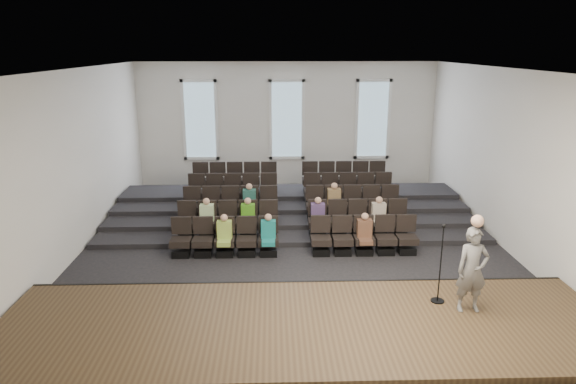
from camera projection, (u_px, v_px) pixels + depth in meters
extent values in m
plane|color=black|center=(294.00, 246.00, 14.82)|extent=(14.00, 14.00, 0.00)
cube|color=white|center=(294.00, 69.00, 13.45)|extent=(12.00, 14.00, 0.02)
cube|color=silver|center=(287.00, 125.00, 20.88)|extent=(12.00, 0.04, 5.00)
cube|color=silver|center=(315.00, 268.00, 7.39)|extent=(12.00, 0.04, 5.00)
cube|color=silver|center=(73.00, 163.00, 13.96)|extent=(0.04, 14.00, 5.00)
cube|color=silver|center=(509.00, 161.00, 14.32)|extent=(0.04, 14.00, 5.00)
cube|color=#45331D|center=(305.00, 334.00, 9.85)|extent=(11.80, 3.60, 0.50)
cube|color=black|center=(300.00, 292.00, 11.55)|extent=(11.80, 0.06, 0.52)
cube|color=black|center=(291.00, 218.00, 17.04)|extent=(11.80, 4.80, 0.15)
cube|color=black|center=(290.00, 211.00, 17.52)|extent=(11.80, 3.75, 0.30)
cube|color=black|center=(290.00, 204.00, 18.00)|extent=(11.80, 2.70, 0.45)
cube|color=black|center=(289.00, 198.00, 18.49)|extent=(11.80, 1.65, 0.60)
cube|color=black|center=(182.00, 253.00, 14.12)|extent=(0.47, 0.43, 0.20)
cube|color=black|center=(181.00, 242.00, 14.04)|extent=(0.55, 0.50, 0.19)
cube|color=black|center=(181.00, 225.00, 14.13)|extent=(0.55, 0.08, 0.50)
cube|color=black|center=(203.00, 252.00, 14.14)|extent=(0.47, 0.43, 0.20)
cube|color=black|center=(203.00, 242.00, 14.06)|extent=(0.55, 0.50, 0.19)
cube|color=black|center=(203.00, 225.00, 14.15)|extent=(0.55, 0.08, 0.50)
cube|color=black|center=(225.00, 252.00, 14.16)|extent=(0.47, 0.43, 0.20)
cube|color=black|center=(225.00, 242.00, 14.07)|extent=(0.55, 0.50, 0.19)
cube|color=black|center=(225.00, 225.00, 14.16)|extent=(0.55, 0.08, 0.50)
cube|color=black|center=(247.00, 252.00, 14.18)|extent=(0.47, 0.43, 0.20)
cube|color=black|center=(247.00, 241.00, 14.09)|extent=(0.55, 0.50, 0.19)
cube|color=black|center=(247.00, 225.00, 14.18)|extent=(0.55, 0.08, 0.50)
cube|color=black|center=(269.00, 252.00, 14.20)|extent=(0.47, 0.43, 0.20)
cube|color=black|center=(268.00, 241.00, 14.11)|extent=(0.55, 0.50, 0.19)
cube|color=black|center=(268.00, 224.00, 14.20)|extent=(0.55, 0.08, 0.50)
cube|color=black|center=(321.00, 251.00, 14.24)|extent=(0.47, 0.43, 0.20)
cube|color=black|center=(321.00, 240.00, 14.15)|extent=(0.55, 0.50, 0.19)
cube|color=black|center=(321.00, 224.00, 14.24)|extent=(0.55, 0.08, 0.50)
cube|color=black|center=(342.00, 251.00, 14.26)|extent=(0.47, 0.43, 0.20)
cube|color=black|center=(343.00, 240.00, 14.17)|extent=(0.55, 0.50, 0.19)
cube|color=black|center=(342.00, 224.00, 14.26)|extent=(0.55, 0.08, 0.50)
cube|color=black|center=(364.00, 250.00, 14.27)|extent=(0.47, 0.43, 0.20)
cube|color=black|center=(364.00, 240.00, 14.19)|extent=(0.55, 0.50, 0.19)
cube|color=black|center=(363.00, 223.00, 14.28)|extent=(0.55, 0.08, 0.50)
cube|color=black|center=(385.00, 250.00, 14.29)|extent=(0.47, 0.43, 0.20)
cube|color=black|center=(386.00, 240.00, 14.21)|extent=(0.55, 0.50, 0.19)
cube|color=black|center=(385.00, 223.00, 14.30)|extent=(0.55, 0.08, 0.50)
cube|color=black|center=(406.00, 250.00, 14.31)|extent=(0.47, 0.43, 0.20)
cube|color=black|center=(407.00, 239.00, 14.23)|extent=(0.55, 0.50, 0.19)
cube|color=black|center=(406.00, 223.00, 14.32)|extent=(0.55, 0.08, 0.50)
cube|color=black|center=(187.00, 234.00, 15.09)|extent=(0.47, 0.43, 0.20)
cube|color=black|center=(187.00, 224.00, 15.01)|extent=(0.55, 0.50, 0.19)
cube|color=black|center=(187.00, 209.00, 15.10)|extent=(0.55, 0.08, 0.50)
cube|color=black|center=(208.00, 234.00, 15.11)|extent=(0.47, 0.43, 0.20)
cube|color=black|center=(207.00, 224.00, 15.03)|extent=(0.55, 0.50, 0.19)
cube|color=black|center=(207.00, 208.00, 15.11)|extent=(0.55, 0.08, 0.50)
cube|color=black|center=(228.00, 234.00, 15.13)|extent=(0.47, 0.43, 0.20)
cube|color=black|center=(228.00, 224.00, 15.04)|extent=(0.55, 0.50, 0.19)
cube|color=black|center=(228.00, 208.00, 15.13)|extent=(0.55, 0.08, 0.50)
cube|color=black|center=(248.00, 233.00, 15.15)|extent=(0.47, 0.43, 0.20)
cube|color=black|center=(248.00, 223.00, 15.06)|extent=(0.55, 0.50, 0.19)
cube|color=black|center=(248.00, 208.00, 15.15)|extent=(0.55, 0.08, 0.50)
cube|color=black|center=(269.00, 233.00, 15.16)|extent=(0.47, 0.43, 0.20)
cube|color=black|center=(269.00, 223.00, 15.08)|extent=(0.55, 0.50, 0.19)
cube|color=black|center=(269.00, 208.00, 15.17)|extent=(0.55, 0.08, 0.50)
cube|color=black|center=(318.00, 233.00, 15.21)|extent=(0.47, 0.43, 0.20)
cube|color=black|center=(318.00, 223.00, 15.12)|extent=(0.55, 0.50, 0.19)
cube|color=black|center=(317.00, 207.00, 15.21)|extent=(0.55, 0.08, 0.50)
cube|color=black|center=(338.00, 232.00, 15.23)|extent=(0.47, 0.43, 0.20)
cube|color=black|center=(338.00, 223.00, 15.14)|extent=(0.55, 0.50, 0.19)
cube|color=black|center=(337.00, 207.00, 15.23)|extent=(0.55, 0.08, 0.50)
cube|color=black|center=(358.00, 232.00, 15.24)|extent=(0.47, 0.43, 0.20)
cube|color=black|center=(358.00, 222.00, 15.16)|extent=(0.55, 0.50, 0.19)
cube|color=black|center=(358.00, 207.00, 15.25)|extent=(0.55, 0.08, 0.50)
cube|color=black|center=(378.00, 232.00, 15.26)|extent=(0.47, 0.43, 0.20)
cube|color=black|center=(378.00, 222.00, 15.18)|extent=(0.55, 0.50, 0.19)
cube|color=black|center=(378.00, 207.00, 15.27)|extent=(0.55, 0.08, 0.50)
cube|color=black|center=(398.00, 232.00, 15.28)|extent=(0.47, 0.43, 0.20)
cube|color=black|center=(398.00, 222.00, 15.19)|extent=(0.55, 0.50, 0.19)
cube|color=black|center=(398.00, 207.00, 15.28)|extent=(0.55, 0.08, 0.50)
cube|color=black|center=(192.00, 218.00, 16.06)|extent=(0.47, 0.42, 0.20)
cube|color=black|center=(192.00, 208.00, 15.98)|extent=(0.55, 0.50, 0.19)
cube|color=black|center=(192.00, 194.00, 16.06)|extent=(0.55, 0.08, 0.50)
cube|color=black|center=(211.00, 218.00, 16.08)|extent=(0.47, 0.42, 0.20)
cube|color=black|center=(211.00, 208.00, 15.99)|extent=(0.55, 0.50, 0.19)
cube|color=black|center=(211.00, 194.00, 16.08)|extent=(0.55, 0.08, 0.50)
cube|color=black|center=(231.00, 217.00, 16.10)|extent=(0.47, 0.42, 0.20)
cube|color=black|center=(230.00, 208.00, 16.01)|extent=(0.55, 0.50, 0.19)
cube|color=black|center=(230.00, 193.00, 16.10)|extent=(0.55, 0.08, 0.50)
cube|color=black|center=(250.00, 217.00, 16.11)|extent=(0.47, 0.42, 0.20)
cube|color=black|center=(250.00, 208.00, 16.03)|extent=(0.55, 0.50, 0.19)
cube|color=black|center=(250.00, 193.00, 16.12)|extent=(0.55, 0.08, 0.50)
cube|color=black|center=(269.00, 217.00, 16.13)|extent=(0.47, 0.42, 0.20)
cube|color=black|center=(269.00, 208.00, 16.05)|extent=(0.55, 0.50, 0.19)
cube|color=black|center=(269.00, 193.00, 16.14)|extent=(0.55, 0.08, 0.50)
cube|color=black|center=(315.00, 216.00, 16.18)|extent=(0.47, 0.42, 0.20)
cube|color=black|center=(315.00, 207.00, 16.09)|extent=(0.55, 0.50, 0.19)
cube|color=black|center=(315.00, 193.00, 16.18)|extent=(0.55, 0.08, 0.50)
cube|color=black|center=(334.00, 216.00, 16.19)|extent=(0.47, 0.42, 0.20)
cube|color=black|center=(334.00, 207.00, 16.11)|extent=(0.55, 0.50, 0.19)
cube|color=black|center=(333.00, 193.00, 16.20)|extent=(0.55, 0.08, 0.50)
cube|color=black|center=(353.00, 216.00, 16.21)|extent=(0.47, 0.42, 0.20)
cube|color=black|center=(353.00, 207.00, 16.13)|extent=(0.55, 0.50, 0.19)
cube|color=black|center=(352.00, 192.00, 16.22)|extent=(0.55, 0.08, 0.50)
cube|color=black|center=(371.00, 216.00, 16.23)|extent=(0.47, 0.42, 0.20)
cube|color=black|center=(372.00, 207.00, 16.14)|extent=(0.55, 0.50, 0.19)
cube|color=black|center=(371.00, 192.00, 16.23)|extent=(0.55, 0.08, 0.50)
cube|color=black|center=(390.00, 216.00, 16.25)|extent=(0.47, 0.42, 0.20)
cube|color=black|center=(391.00, 206.00, 16.16)|extent=(0.55, 0.50, 0.19)
cube|color=black|center=(390.00, 192.00, 16.25)|extent=(0.55, 0.08, 0.50)
cube|color=black|center=(197.00, 203.00, 17.03)|extent=(0.47, 0.42, 0.20)
cube|color=black|center=(196.00, 194.00, 16.94)|extent=(0.55, 0.50, 0.19)
cube|color=black|center=(197.00, 181.00, 17.03)|extent=(0.55, 0.08, 0.50)
cube|color=black|center=(215.00, 203.00, 17.05)|extent=(0.47, 0.42, 0.20)
cube|color=black|center=(214.00, 194.00, 16.96)|extent=(0.55, 0.50, 0.19)
cube|color=black|center=(215.00, 181.00, 17.05)|extent=(0.55, 0.08, 0.50)
cube|color=black|center=(233.00, 203.00, 17.06)|extent=(0.47, 0.42, 0.20)
cube|color=black|center=(233.00, 194.00, 16.98)|extent=(0.55, 0.50, 0.19)
cube|color=black|center=(233.00, 180.00, 17.07)|extent=(0.55, 0.08, 0.50)
cube|color=black|center=(251.00, 203.00, 17.08)|extent=(0.47, 0.42, 0.20)
cube|color=black|center=(251.00, 194.00, 17.00)|extent=(0.55, 0.50, 0.19)
cube|color=black|center=(251.00, 180.00, 17.09)|extent=(0.55, 0.08, 0.50)
cube|color=black|center=(269.00, 203.00, 17.10)|extent=(0.47, 0.42, 0.20)
cube|color=black|center=(269.00, 194.00, 17.02)|extent=(0.55, 0.50, 0.19)
cube|color=black|center=(269.00, 180.00, 17.10)|extent=(0.55, 0.08, 0.50)
cube|color=black|center=(312.00, 202.00, 17.14)|extent=(0.47, 0.42, 0.20)
cube|color=black|center=(312.00, 193.00, 17.06)|extent=(0.55, 0.50, 0.19)
cube|color=black|center=(312.00, 180.00, 17.15)|extent=(0.55, 0.08, 0.50)
cube|color=black|center=(330.00, 202.00, 17.16)|extent=(0.47, 0.42, 0.20)
cube|color=black|center=(330.00, 193.00, 17.08)|extent=(0.55, 0.50, 0.19)
cube|color=black|center=(330.00, 180.00, 17.17)|extent=(0.55, 0.08, 0.50)
cube|color=black|center=(348.00, 202.00, 17.18)|extent=(0.47, 0.42, 0.20)
cube|color=black|center=(348.00, 193.00, 17.09)|extent=(0.55, 0.50, 0.19)
cube|color=black|center=(348.00, 180.00, 17.18)|extent=(0.55, 0.08, 0.50)
cube|color=black|center=(366.00, 202.00, 17.20)|extent=(0.47, 0.42, 0.20)
cube|color=black|center=(366.00, 193.00, 17.11)|extent=(0.55, 0.50, 0.19)
cube|color=black|center=(366.00, 179.00, 17.20)|extent=(0.55, 0.08, 0.50)
cube|color=black|center=(384.00, 202.00, 17.22)|extent=(0.47, 0.42, 0.20)
cube|color=black|center=(384.00, 193.00, 17.13)|extent=(0.55, 0.50, 0.19)
cube|color=black|center=(383.00, 179.00, 17.22)|extent=(0.55, 0.08, 0.50)
cube|color=black|center=(201.00, 190.00, 18.00)|extent=(0.47, 0.42, 0.20)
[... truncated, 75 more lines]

